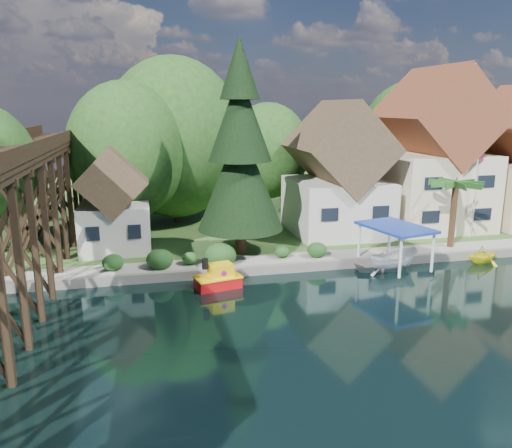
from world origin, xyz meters
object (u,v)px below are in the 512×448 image
(house_left, at_px, (337,178))
(house_center, at_px, (432,160))
(shed, at_px, (114,206))
(boat_canopy, at_px, (394,251))
(boat_yellow, at_px, (483,253))
(trestle_bridge, at_px, (6,215))
(conifer, at_px, (240,153))
(boat_white_a, at_px, (383,264))
(flagpole, at_px, (476,186))
(palm_tree, at_px, (456,186))
(tugboat, at_px, (219,278))

(house_left, distance_m, house_center, 9.10)
(house_center, height_order, shed, house_center)
(boat_canopy, relative_size, boat_yellow, 2.07)
(boat_canopy, bearing_deg, house_left, 94.54)
(trestle_bridge, distance_m, boat_yellow, 31.21)
(conifer, distance_m, boat_yellow, 18.87)
(shed, distance_m, boat_white_a, 19.81)
(flagpole, bearing_deg, conifer, -178.51)
(flagpole, bearing_deg, trestle_bridge, -168.38)
(conifer, relative_size, boat_yellow, 5.70)
(house_center, bearing_deg, conifer, -164.62)
(house_center, xyz_separation_m, palm_tree, (-2.17, -6.88, -1.17))
(shed, xyz_separation_m, conifer, (8.90, -2.98, 3.96))
(tugboat, distance_m, boat_canopy, 12.30)
(house_center, bearing_deg, boat_white_a, -133.56)
(flagpole, height_order, boat_canopy, flagpole)
(house_left, xyz_separation_m, flagpole, (10.35, -3.97, -0.43))
(palm_tree, xyz_separation_m, boat_canopy, (-6.11, -2.69, -3.91))
(conifer, relative_size, flagpole, 2.20)
(palm_tree, height_order, tugboat, palm_tree)
(flagpole, distance_m, boat_canopy, 11.41)
(shed, bearing_deg, boat_yellow, -16.09)
(house_left, bearing_deg, boat_canopy, -85.46)
(conifer, bearing_deg, house_left, 26.20)
(trestle_bridge, distance_m, boat_canopy, 24.12)
(trestle_bridge, xyz_separation_m, house_center, (32.00, 11.33, 1.07))
(house_left, xyz_separation_m, house_center, (9.00, 0.50, 1.28))
(flagpole, bearing_deg, boat_white_a, -154.36)
(house_center, relative_size, tugboat, 4.52)
(conifer, height_order, palm_tree, conifer)
(boat_white_a, height_order, boat_canopy, boat_canopy)
(tugboat, bearing_deg, flagpole, 15.14)
(house_center, height_order, boat_white_a, house_center)
(flagpole, xyz_separation_m, tugboat, (-21.88, -5.92, -4.10))
(trestle_bridge, distance_m, tugboat, 12.45)
(house_left, bearing_deg, boat_white_a, -89.73)
(shed, xyz_separation_m, boat_canopy, (18.72, -7.57, -2.49))
(trestle_bridge, height_order, boat_yellow, trestle_bridge)
(house_left, relative_size, boat_canopy, 2.01)
(boat_white_a, bearing_deg, boat_canopy, -96.47)
(flagpole, bearing_deg, tugboat, -164.86)
(shed, bearing_deg, boat_canopy, -22.01)
(boat_white_a, bearing_deg, tugboat, 100.92)
(conifer, height_order, boat_yellow, conifer)
(boat_yellow, bearing_deg, palm_tree, 10.89)
(conifer, relative_size, palm_tree, 2.78)
(boat_canopy, bearing_deg, trestle_bridge, -175.76)
(house_center, distance_m, boat_canopy, 13.63)
(house_left, relative_size, boat_white_a, 2.90)
(trestle_bridge, xyz_separation_m, house_left, (23.00, 10.83, -0.21))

